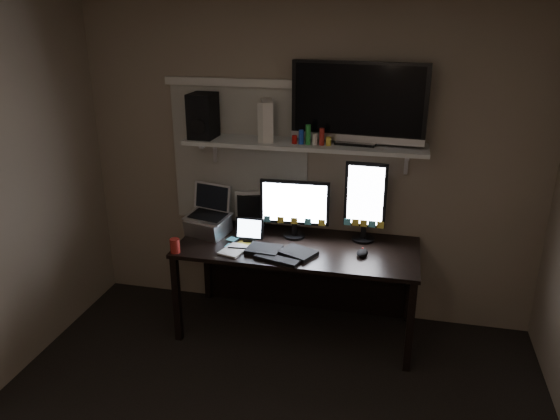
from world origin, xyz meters
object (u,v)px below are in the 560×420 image
(keyboard, at_px, (281,251))
(laptop, at_px, (208,212))
(mouse, at_px, (362,253))
(tablet, at_px, (250,229))
(speaker, at_px, (203,116))
(desk, at_px, (300,260))
(monitor_landscape, at_px, (295,209))
(tv, at_px, (358,104))
(game_console, at_px, (267,120))
(monitor_portrait, at_px, (365,202))
(cup, at_px, (175,246))

(keyboard, height_order, laptop, laptop)
(keyboard, bearing_deg, laptop, 176.60)
(laptop, bearing_deg, mouse, 8.95)
(tablet, distance_m, speaker, 0.93)
(desk, bearing_deg, monitor_landscape, 146.66)
(desk, bearing_deg, tv, 16.65)
(keyboard, bearing_deg, monitor_landscape, 99.19)
(tv, distance_m, speaker, 1.16)
(monitor_landscape, bearing_deg, laptop, -173.67)
(game_console, bearing_deg, monitor_portrait, -18.03)
(monitor_portrait, distance_m, laptop, 1.22)
(tablet, bearing_deg, tv, 16.23)
(mouse, distance_m, game_console, 1.20)
(monitor_portrait, bearing_deg, tablet, -163.79)
(desk, bearing_deg, speaker, 175.97)
(monitor_portrait, relative_size, cup, 5.95)
(laptop, distance_m, game_console, 0.85)
(monitor_landscape, distance_m, game_console, 0.70)
(keyboard, relative_size, tv, 0.52)
(mouse, bearing_deg, laptop, -177.19)
(monitor_landscape, distance_m, keyboard, 0.39)
(cup, bearing_deg, monitor_portrait, 21.90)
(cup, bearing_deg, game_console, 43.51)
(desk, relative_size, game_console, 6.11)
(desk, height_order, monitor_landscape, monitor_landscape)
(keyboard, relative_size, cup, 4.82)
(tablet, height_order, tv, tv)
(mouse, relative_size, game_console, 0.41)
(monitor_landscape, distance_m, monitor_portrait, 0.54)
(tv, bearing_deg, speaker, -171.30)
(speaker, bearing_deg, desk, -1.97)
(tv, distance_m, game_console, 0.68)
(monitor_landscape, xyz_separation_m, speaker, (-0.72, 0.02, 0.68))
(keyboard, distance_m, tv, 1.20)
(monitor_portrait, height_order, tv, tv)
(keyboard, xyz_separation_m, speaker, (-0.68, 0.34, 0.90))
(laptop, bearing_deg, monitor_landscape, 23.40)
(cup, bearing_deg, desk, 27.17)
(keyboard, distance_m, mouse, 0.59)
(keyboard, xyz_separation_m, mouse, (0.58, 0.09, 0.01))
(monitor_portrait, height_order, laptop, monitor_portrait)
(cup, bearing_deg, tv, 24.09)
(monitor_portrait, xyz_separation_m, game_console, (-0.76, 0.01, 0.58))
(monitor_portrait, xyz_separation_m, mouse, (0.02, -0.28, -0.29))
(desk, height_order, speaker, speaker)
(laptop, bearing_deg, keyboard, -4.27)
(keyboard, relative_size, laptop, 1.35)
(laptop, bearing_deg, speaker, 124.84)
(tablet, xyz_separation_m, game_console, (0.09, 0.21, 0.80))
(monitor_portrait, bearing_deg, tv, 170.28)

